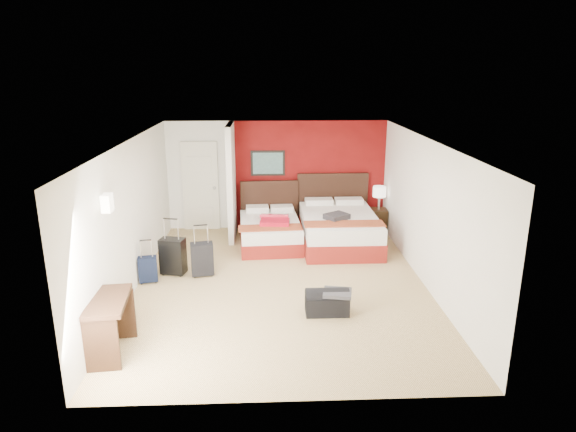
{
  "coord_description": "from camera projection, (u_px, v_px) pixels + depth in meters",
  "views": [
    {
      "loc": [
        -0.23,
        -8.14,
        3.66
      ],
      "look_at": [
        0.16,
        0.8,
        1.0
      ],
      "focal_mm": 31.42,
      "sensor_mm": 36.0,
      "label": 1
    }
  ],
  "objects": [
    {
      "name": "red_suitcase_open",
      "position": [
        275.0,
        219.0,
        10.54
      ],
      "size": [
        0.67,
        0.87,
        0.1
      ],
      "primitive_type": "cube",
      "rotation": [
        0.0,
        0.0,
        -0.09
      ],
      "color": "red",
      "rests_on": "bed_left"
    },
    {
      "name": "suitcase_charcoal",
      "position": [
        202.0,
        260.0,
        9.11
      ],
      "size": [
        0.44,
        0.31,
        0.59
      ],
      "primitive_type": "cube",
      "rotation": [
        0.0,
        0.0,
        0.17
      ],
      "color": "black",
      "rests_on": "ground"
    },
    {
      "name": "room_walls",
      "position": [
        207.0,
        195.0,
        9.79
      ],
      "size": [
        5.02,
        6.52,
        2.5
      ],
      "color": "white",
      "rests_on": "ground"
    },
    {
      "name": "entry_door",
      "position": [
        201.0,
        186.0,
        11.54
      ],
      "size": [
        0.82,
        0.06,
        2.05
      ],
      "primitive_type": "cube",
      "color": "silver",
      "rests_on": "ground"
    },
    {
      "name": "duffel_bag",
      "position": [
        327.0,
        303.0,
        7.74
      ],
      "size": [
        0.66,
        0.36,
        0.34
      ],
      "primitive_type": "cube",
      "rotation": [
        0.0,
        0.0,
        -0.0
      ],
      "color": "black",
      "rests_on": "ground"
    },
    {
      "name": "bed_left",
      "position": [
        270.0,
        232.0,
        10.72
      ],
      "size": [
        1.36,
        1.86,
        0.54
      ],
      "primitive_type": "cube",
      "rotation": [
        0.0,
        0.0,
        0.06
      ],
      "color": "silver",
      "rests_on": "ground"
    },
    {
      "name": "suitcase_black",
      "position": [
        173.0,
        257.0,
        9.16
      ],
      "size": [
        0.49,
        0.36,
        0.65
      ],
      "primitive_type": "cube",
      "rotation": [
        0.0,
        0.0,
        -0.23
      ],
      "color": "black",
      "rests_on": "ground"
    },
    {
      "name": "nightstand",
      "position": [
        378.0,
        221.0,
        11.52
      ],
      "size": [
        0.43,
        0.43,
        0.55
      ],
      "primitive_type": "cube",
      "rotation": [
        0.0,
        0.0,
        -0.11
      ],
      "color": "black",
      "rests_on": "ground"
    },
    {
      "name": "partition_wall",
      "position": [
        231.0,
        182.0,
        10.95
      ],
      "size": [
        0.12,
        1.2,
        2.5
      ],
      "primitive_type": "cube",
      "color": "silver",
      "rests_on": "ground"
    },
    {
      "name": "bed_right",
      "position": [
        339.0,
        230.0,
        10.68
      ],
      "size": [
        1.57,
        2.24,
        0.67
      ],
      "primitive_type": "cube",
      "rotation": [
        0.0,
        0.0,
        0.01
      ],
      "color": "white",
      "rests_on": "ground"
    },
    {
      "name": "desk",
      "position": [
        111.0,
        327.0,
        6.58
      ],
      "size": [
        0.57,
        0.99,
        0.79
      ],
      "primitive_type": "cube",
      "rotation": [
        0.0,
        0.0,
        0.1
      ],
      "color": "black",
      "rests_on": "ground"
    },
    {
      "name": "red_accent_panel",
      "position": [
        309.0,
        175.0,
        11.61
      ],
      "size": [
        3.5,
        0.04,
        2.5
      ],
      "primitive_type": "cube",
      "color": "maroon",
      "rests_on": "ground"
    },
    {
      "name": "jacket_draped",
      "position": [
        337.0,
        293.0,
        7.64
      ],
      "size": [
        0.49,
        0.43,
        0.06
      ],
      "primitive_type": "cube",
      "rotation": [
        0.0,
        0.0,
        -0.2
      ],
      "color": "#3D3D43",
      "rests_on": "duffel_bag"
    },
    {
      "name": "ground",
      "position": [
        281.0,
        284.0,
        8.84
      ],
      "size": [
        6.5,
        6.5,
        0.0
      ],
      "primitive_type": "plane",
      "color": "#D3B982",
      "rests_on": "ground"
    },
    {
      "name": "table_lamp",
      "position": [
        379.0,
        198.0,
        11.36
      ],
      "size": [
        0.37,
        0.37,
        0.53
      ],
      "primitive_type": "cylinder",
      "rotation": [
        0.0,
        0.0,
        -0.31
      ],
      "color": "white",
      "rests_on": "nightstand"
    },
    {
      "name": "jacket_bundle",
      "position": [
        337.0,
        216.0,
        10.28
      ],
      "size": [
        0.57,
        0.55,
        0.11
      ],
      "primitive_type": "cube",
      "rotation": [
        0.0,
        0.0,
        0.61
      ],
      "color": "#323136",
      "rests_on": "bed_right"
    },
    {
      "name": "suitcase_navy",
      "position": [
        148.0,
        271.0,
        8.84
      ],
      "size": [
        0.35,
        0.25,
        0.44
      ],
      "primitive_type": "cube",
      "rotation": [
        0.0,
        0.0,
        0.2
      ],
      "color": "black",
      "rests_on": "ground"
    }
  ]
}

